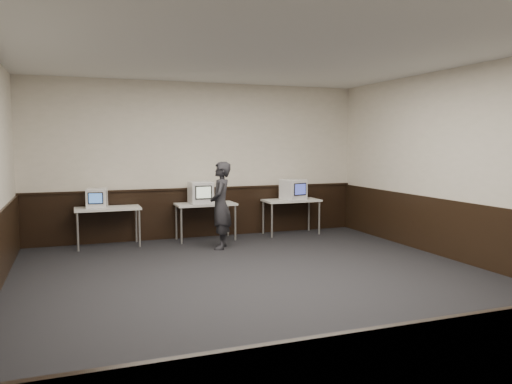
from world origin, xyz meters
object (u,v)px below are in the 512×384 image
person (221,205)px  desk_left (108,211)px  emac_center (201,192)px  desk_center (205,207)px  desk_right (291,203)px  emac_left (97,198)px  emac_right (293,189)px

person → desk_left: bearing=-92.4°
emac_center → desk_center: bearing=4.2°
desk_right → emac_center: (-2.00, -0.01, 0.29)m
desk_left → emac_left: 0.32m
emac_center → desk_left: bearing=179.4°
desk_right → emac_left: size_ratio=2.74×
desk_center → emac_left: bearing=179.1°
emac_left → desk_left: bearing=-0.3°
emac_right → desk_left: bearing=165.1°
desk_center → person: size_ratio=0.74×
emac_center → desk_right: bearing=-0.1°
desk_center → emac_left: (-2.09, 0.03, 0.25)m
desk_center → emac_left: emac_left is taller
desk_right → emac_center: size_ratio=2.48×
desk_center → emac_left: 2.10m
desk_left → emac_center: (1.80, -0.01, 0.29)m
desk_right → desk_center: bearing=180.0°
desk_left → emac_left: bearing=169.9°
desk_center → person: 0.91m
desk_left → emac_center: bearing=-0.3°
emac_right → person: 2.08m
desk_left → emac_right: size_ratio=2.17×
emac_left → person: (2.15, -0.93, -0.12)m
emac_right → person: person is taller
emac_left → emac_right: emac_right is taller
desk_center → emac_center: (-0.10, -0.01, 0.29)m
emac_left → emac_right: (4.02, -0.06, 0.04)m
emac_left → desk_center: bearing=8.9°
desk_center → desk_right: size_ratio=1.00×
desk_center → person: person is taller
desk_center → desk_right: (1.90, 0.00, 0.00)m
person → emac_right: bearing=137.3°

